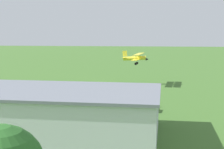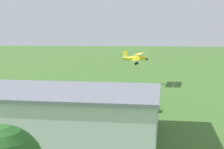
% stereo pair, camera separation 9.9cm
% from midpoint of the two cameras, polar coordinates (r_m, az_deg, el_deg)
% --- Properties ---
extents(ground_plane, '(400.00, 400.00, 0.00)m').
position_cam_midpoint_polar(ground_plane, '(85.57, -2.14, -1.46)').
color(ground_plane, '#3D6628').
extents(hangar, '(30.34, 15.60, 5.66)m').
position_cam_midpoint_polar(hangar, '(45.31, -11.25, -5.93)').
color(hangar, silver).
rests_on(hangar, ground_plane).
extents(biplane, '(6.56, 9.43, 3.39)m').
position_cam_midpoint_polar(biplane, '(83.37, 4.06, 2.83)').
color(biplane, yellow).
extents(car_silver, '(2.52, 4.48, 1.64)m').
position_cam_midpoint_polar(car_silver, '(56.30, 5.52, -5.28)').
color(car_silver, '#B7B7BC').
rests_on(car_silver, ground_plane).
extents(person_at_fence_line, '(0.45, 0.45, 1.75)m').
position_cam_midpoint_polar(person_at_fence_line, '(63.80, -13.30, -3.91)').
color(person_at_fence_line, orange).
rests_on(person_at_fence_line, ground_plane).
extents(person_by_parked_cars, '(0.49, 0.49, 1.66)m').
position_cam_midpoint_polar(person_by_parked_cars, '(65.71, -15.26, -3.70)').
color(person_by_parked_cars, '#72338C').
rests_on(person_by_parked_cars, ground_plane).
extents(person_walking_on_apron, '(0.47, 0.47, 1.77)m').
position_cam_midpoint_polar(person_walking_on_apron, '(62.60, -6.41, -3.97)').
color(person_walking_on_apron, orange).
rests_on(person_walking_on_apron, ground_plane).
extents(person_near_hangar_door, '(0.51, 0.51, 1.64)m').
position_cam_midpoint_polar(person_near_hangar_door, '(59.38, 6.43, -4.66)').
color(person_near_hangar_door, '#B23333').
rests_on(person_near_hangar_door, ground_plane).
extents(person_beside_truck, '(0.52, 0.52, 1.66)m').
position_cam_midpoint_polar(person_beside_truck, '(61.80, -10.23, -4.24)').
color(person_beside_truck, '#3F3F47').
rests_on(person_beside_truck, ground_plane).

